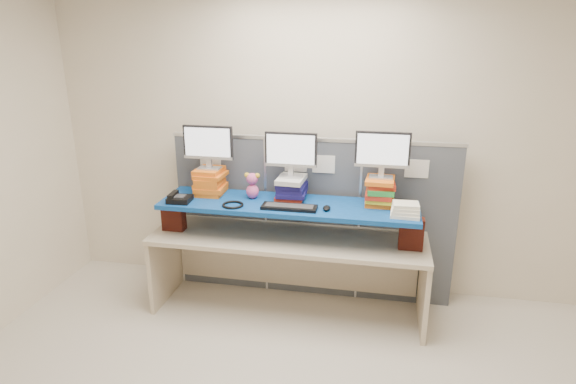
% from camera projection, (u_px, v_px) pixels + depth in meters
% --- Properties ---
extents(room, '(5.00, 4.00, 2.80)m').
position_uv_depth(room, '(268.00, 228.00, 2.60)').
color(room, beige).
rests_on(room, ground).
extents(cubicle_partition, '(2.60, 0.06, 1.53)m').
position_uv_depth(cubicle_partition, '(312.00, 218.00, 4.46)').
color(cubicle_partition, '#454951').
rests_on(cubicle_partition, ground).
extents(desk, '(2.39, 0.72, 0.73)m').
position_uv_depth(desk, '(288.00, 252.00, 4.22)').
color(desk, beige).
rests_on(desk, ground).
extents(brick_pier_left, '(0.19, 0.11, 0.26)m').
position_uv_depth(brick_pier_left, '(174.00, 216.00, 4.27)').
color(brick_pier_left, maroon).
rests_on(brick_pier_left, desk).
extents(brick_pier_right, '(0.19, 0.11, 0.26)m').
position_uv_depth(brick_pier_right, '(411.00, 234.00, 3.89)').
color(brick_pier_right, maroon).
rests_on(brick_pier_right, desk).
extents(blue_board, '(2.19, 0.57, 0.04)m').
position_uv_depth(blue_board, '(288.00, 205.00, 4.08)').
color(blue_board, navy).
rests_on(blue_board, brick_pier_left).
extents(book_stack_left, '(0.27, 0.31, 0.23)m').
position_uv_depth(book_stack_left, '(210.00, 182.00, 4.29)').
color(book_stack_left, orange).
rests_on(book_stack_left, blue_board).
extents(book_stack_center, '(0.27, 0.33, 0.20)m').
position_uv_depth(book_stack_center, '(291.00, 188.00, 4.16)').
color(book_stack_center, '#B02614').
rests_on(book_stack_center, blue_board).
extents(book_stack_right, '(0.25, 0.32, 0.23)m').
position_uv_depth(book_stack_right, '(380.00, 191.00, 4.01)').
color(book_stack_right, orange).
rests_on(book_stack_right, blue_board).
extents(monitor_left, '(0.44, 0.13, 0.39)m').
position_uv_depth(monitor_left, '(208.00, 145.00, 4.18)').
color(monitor_left, '#B9B9BF').
rests_on(monitor_left, book_stack_left).
extents(monitor_center, '(0.44, 0.13, 0.39)m').
position_uv_depth(monitor_center, '(291.00, 152.00, 4.05)').
color(monitor_center, '#B9B9BF').
rests_on(monitor_center, book_stack_center).
extents(monitor_right, '(0.44, 0.13, 0.39)m').
position_uv_depth(monitor_right, '(382.00, 152.00, 3.90)').
color(monitor_right, '#B9B9BF').
rests_on(monitor_right, book_stack_right).
extents(keyboard, '(0.46, 0.15, 0.03)m').
position_uv_depth(keyboard, '(289.00, 207.00, 3.94)').
color(keyboard, black).
rests_on(keyboard, blue_board).
extents(mouse, '(0.09, 0.12, 0.03)m').
position_uv_depth(mouse, '(327.00, 208.00, 3.91)').
color(mouse, black).
rests_on(mouse, blue_board).
extents(desk_phone, '(0.20, 0.18, 0.08)m').
position_uv_depth(desk_phone, '(179.00, 198.00, 4.10)').
color(desk_phone, black).
rests_on(desk_phone, blue_board).
extents(headset, '(0.20, 0.20, 0.02)m').
position_uv_depth(headset, '(233.00, 205.00, 4.01)').
color(headset, black).
rests_on(headset, blue_board).
extents(plush_toy, '(0.14, 0.10, 0.23)m').
position_uv_depth(plush_toy, '(252.00, 185.00, 4.16)').
color(plush_toy, '#D75190').
rests_on(plush_toy, blue_board).
extents(binder_stack, '(0.23, 0.19, 0.11)m').
position_uv_depth(binder_stack, '(405.00, 210.00, 3.77)').
color(binder_stack, white).
rests_on(binder_stack, blue_board).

